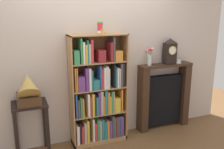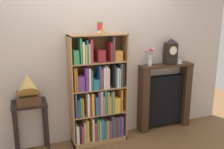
# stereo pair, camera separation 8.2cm
# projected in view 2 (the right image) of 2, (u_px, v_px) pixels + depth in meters

# --- Properties ---
(ground_plane) EXTENTS (7.49, 6.40, 0.02)m
(ground_plane) POSITION_uv_depth(u_px,v_px,m) (101.00, 143.00, 3.88)
(ground_plane) COLOR brown
(wall_back) EXTENTS (4.49, 0.08, 2.60)m
(wall_back) POSITION_uv_depth(u_px,v_px,m) (100.00, 56.00, 3.84)
(wall_back) COLOR beige
(wall_back) RESTS_ON ground
(bookshelf) EXTENTS (0.84, 0.29, 1.65)m
(bookshelf) POSITION_uv_depth(u_px,v_px,m) (98.00, 96.00, 3.77)
(bookshelf) COLOR #A87A4C
(bookshelf) RESTS_ON ground
(cup_stack) EXTENTS (0.08, 0.08, 0.17)m
(cup_stack) POSITION_uv_depth(u_px,v_px,m) (100.00, 28.00, 3.51)
(cup_stack) COLOR orange
(cup_stack) RESTS_ON bookshelf
(side_table_left) EXTENTS (0.46, 0.41, 0.77)m
(side_table_left) POSITION_uv_depth(u_px,v_px,m) (30.00, 119.00, 3.44)
(side_table_left) COLOR black
(side_table_left) RESTS_ON ground
(gramophone) EXTENTS (0.30, 0.46, 0.49)m
(gramophone) POSITION_uv_depth(u_px,v_px,m) (28.00, 89.00, 3.28)
(gramophone) COLOR #472D1C
(gramophone) RESTS_ON side_table_left
(fireplace_mantel) EXTENTS (0.93, 0.22, 1.12)m
(fireplace_mantel) POSITION_uv_depth(u_px,v_px,m) (164.00, 97.00, 4.27)
(fireplace_mantel) COLOR #382316
(fireplace_mantel) RESTS_ON ground
(mantel_clock) EXTENTS (0.19, 0.15, 0.42)m
(mantel_clock) POSITION_uv_depth(u_px,v_px,m) (171.00, 51.00, 4.08)
(mantel_clock) COLOR black
(mantel_clock) RESTS_ON fireplace_mantel
(flower_vase) EXTENTS (0.16, 0.14, 0.29)m
(flower_vase) POSITION_uv_depth(u_px,v_px,m) (150.00, 57.00, 3.97)
(flower_vase) COLOR silver
(flower_vase) RESTS_ON fireplace_mantel
(teacup_with_saucer) EXTENTS (0.14, 0.13, 0.06)m
(teacup_with_saucer) POSITION_uv_depth(u_px,v_px,m) (179.00, 62.00, 4.18)
(teacup_with_saucer) COLOR white
(teacup_with_saucer) RESTS_ON fireplace_mantel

